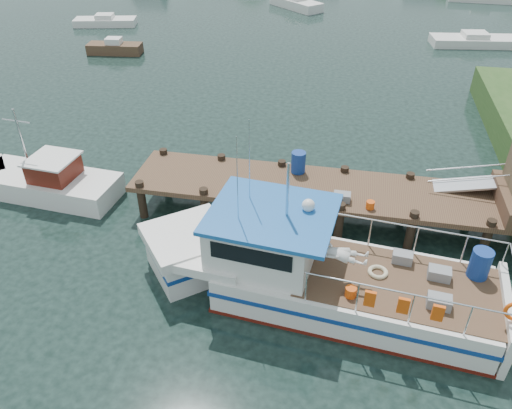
% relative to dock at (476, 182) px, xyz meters
% --- Properties ---
extents(ground_plane, '(160.00, 160.00, 0.00)m').
position_rel_dock_xyz_m(ground_plane, '(-6.51, -0.01, -2.24)').
color(ground_plane, black).
extents(dock, '(16.60, 3.00, 4.78)m').
position_rel_dock_xyz_m(dock, '(0.00, 0.00, 0.00)').
color(dock, '#4E3625').
rests_on(dock, ground).
extents(lobster_boat, '(11.65, 4.38, 5.60)m').
position_rel_dock_xyz_m(lobster_boat, '(-5.27, -4.34, -1.23)').
color(lobster_boat, silver).
rests_on(lobster_boat, ground).
extents(work_boat, '(7.10, 2.63, 3.72)m').
position_rel_dock_xyz_m(work_boat, '(-16.76, -0.52, -1.65)').
color(work_boat, silver).
rests_on(work_boat, ground).
extents(moored_rowboat, '(3.98, 1.76, 1.12)m').
position_rel_dock_xyz_m(moored_rowboat, '(-21.69, 17.43, -1.83)').
color(moored_rowboat, '#4E3625').
rests_on(moored_rowboat, ground).
extents(moored_a, '(5.36, 2.84, 0.94)m').
position_rel_dock_xyz_m(moored_a, '(-25.71, 24.35, -1.89)').
color(moored_a, silver).
rests_on(moored_a, ground).
extents(moored_b, '(5.54, 5.27, 1.26)m').
position_rel_dock_xyz_m(moored_b, '(-10.63, 33.64, -1.77)').
color(moored_b, silver).
rests_on(moored_b, ground).
extents(moored_c, '(6.52, 3.02, 0.99)m').
position_rel_dock_xyz_m(moored_c, '(4.09, 24.53, -1.87)').
color(moored_c, silver).
rests_on(moored_c, ground).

